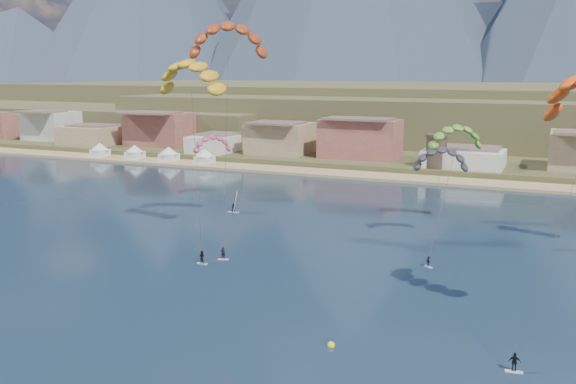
{
  "coord_description": "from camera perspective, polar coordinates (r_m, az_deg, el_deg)",
  "views": [
    {
      "loc": [
        33.0,
        -43.5,
        25.99
      ],
      "look_at": [
        0.0,
        32.0,
        10.0
      ],
      "focal_mm": 38.73,
      "sensor_mm": 36.0,
      "label": 1
    }
  ],
  "objects": [
    {
      "name": "ground",
      "position": [
        60.47,
        -12.66,
        -14.76
      ],
      "size": [
        2400.0,
        2400.0,
        0.0
      ],
      "primitive_type": "plane",
      "color": "black",
      "rests_on": "ground"
    },
    {
      "name": "beach",
      "position": [
        155.25,
        11.01,
        1.23
      ],
      "size": [
        2200.0,
        12.0,
        0.9
      ],
      "color": "tan",
      "rests_on": "ground"
    },
    {
      "name": "land",
      "position": [
        604.96,
        20.66,
        7.82
      ],
      "size": [
        2200.0,
        900.0,
        4.0
      ],
      "color": "brown",
      "rests_on": "ground"
    },
    {
      "name": "foothills",
      "position": [
        276.69,
        21.52,
        6.72
      ],
      "size": [
        940.0,
        210.0,
        18.0
      ],
      "color": "brown",
      "rests_on": "ground"
    },
    {
      "name": "town",
      "position": [
        181.78,
        -0.19,
        5.3
      ],
      "size": [
        400.0,
        24.0,
        12.0
      ],
      "color": "silver",
      "rests_on": "ground"
    },
    {
      "name": "watchtower",
      "position": [
        161.17,
        13.45,
        3.69
      ],
      "size": [
        5.82,
        5.82,
        8.6
      ],
      "color": "#47382D",
      "rests_on": "ground"
    },
    {
      "name": "beach_tents",
      "position": [
        186.5,
        -12.49,
        3.86
      ],
      "size": [
        43.4,
        6.4,
        5.0
      ],
      "color": "white",
      "rests_on": "ground"
    },
    {
      "name": "kitesurfer_red",
      "position": [
        97.83,
        -5.53,
        14.19
      ],
      "size": [
        13.54,
        17.85,
        35.15
      ],
      "color": "silver",
      "rests_on": "ground"
    },
    {
      "name": "kitesurfer_yellow",
      "position": [
        95.73,
        -8.9,
        10.81
      ],
      "size": [
        14.71,
        14.19,
        29.62
      ],
      "color": "silver",
      "rests_on": "ground"
    },
    {
      "name": "kitesurfer_green",
      "position": [
        94.89,
        15.17,
        5.14
      ],
      "size": [
        8.83,
        16.1,
        20.48
      ],
      "color": "silver",
      "rests_on": "ground"
    },
    {
      "name": "distant_kite_pink",
      "position": [
        129.01,
        -6.98,
        4.68
      ],
      "size": [
        8.16,
        7.97,
        15.15
      ],
      "color": "#262626",
      "rests_on": "ground"
    },
    {
      "name": "distant_kite_dark",
      "position": [
        111.2,
        13.9,
        3.32
      ],
      "size": [
        10.42,
        7.03,
        15.36
      ],
      "color": "#262626",
      "rests_on": "ground"
    },
    {
      "name": "windsurfer",
      "position": [
        116.88,
        -4.97,
        -1.28
      ],
      "size": [
        2.26,
        2.47,
        3.94
      ],
      "color": "silver",
      "rests_on": "ground"
    },
    {
      "name": "buoy",
      "position": [
        61.62,
        3.99,
        -13.86
      ],
      "size": [
        0.74,
        0.74,
        0.74
      ],
      "color": "#FFFB1A",
      "rests_on": "ground"
    }
  ]
}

